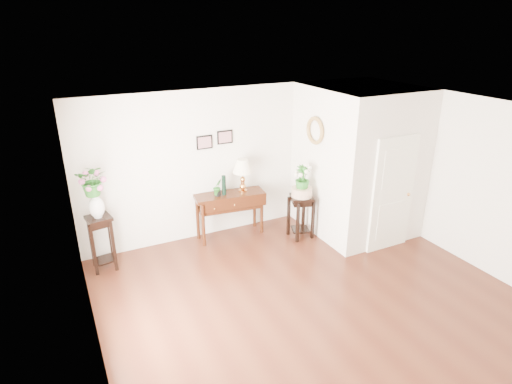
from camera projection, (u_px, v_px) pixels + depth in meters
floor at (314, 301)px, 6.40m from camera, size 6.00×5.50×0.02m
ceiling at (325, 115)px, 5.34m from camera, size 6.00×5.50×0.02m
wall_back at (237, 161)px, 8.15m from camera, size 6.00×0.02×2.80m
wall_front at (505, 341)px, 3.59m from camera, size 6.00×0.02×2.80m
wall_left at (88, 269)px, 4.63m from camera, size 0.02×5.50×2.80m
wall_right at (469, 182)px, 7.11m from camera, size 0.02×5.50×2.80m
partition at (358, 160)px, 8.21m from camera, size 1.80×1.95×2.80m
door at (393, 194)px, 7.51m from camera, size 0.90×0.05×2.10m
art_print_left at (204, 142)px, 7.70m from camera, size 0.30×0.02×0.25m
art_print_right at (225, 137)px, 7.84m from camera, size 0.30×0.02×0.25m
wall_ornament at (315, 131)px, 7.68m from camera, size 0.07×0.51×0.51m
console_table at (230, 215)px, 8.17m from camera, size 1.36×0.59×0.88m
table_lamp at (243, 174)px, 7.99m from camera, size 0.42×0.42×0.64m
green_vase at (224, 186)px, 7.90m from camera, size 0.10×0.10×0.38m
potted_plant at (218, 188)px, 7.85m from camera, size 0.20×0.17×0.31m
plant_stand_a at (102, 243)px, 7.07m from camera, size 0.43×0.43×0.95m
porcelain_vase at (96, 204)px, 6.80m from camera, size 0.30×0.30×0.42m
lily_arrangement at (92, 178)px, 6.64m from camera, size 0.58×0.55×0.52m
plant_stand_b at (301, 217)px, 8.14m from camera, size 0.51×0.51×0.84m
ceramic_bowl at (302, 192)px, 7.95m from camera, size 0.42×0.42×0.17m
narcissus at (302, 178)px, 7.85m from camera, size 0.29×0.29×0.48m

